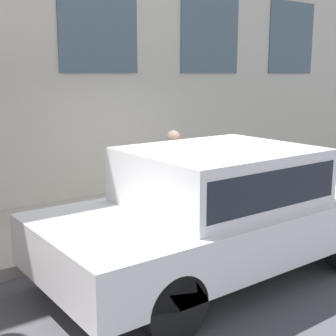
# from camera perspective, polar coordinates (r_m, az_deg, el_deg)

# --- Properties ---
(ground_plane) EXTENTS (80.00, 80.00, 0.00)m
(ground_plane) POSITION_cam_1_polar(r_m,az_deg,el_deg) (7.54, 1.80, -8.25)
(ground_plane) COLOR #47474C
(sidewalk) EXTENTS (2.60, 60.00, 0.17)m
(sidewalk) POSITION_cam_1_polar(r_m,az_deg,el_deg) (8.52, -3.64, -5.36)
(sidewalk) COLOR #A8A093
(sidewalk) RESTS_ON ground_plane
(fire_hydrant) EXTENTS (0.33, 0.45, 0.71)m
(fire_hydrant) POSITION_cam_1_polar(r_m,az_deg,el_deg) (7.62, -0.74, -3.88)
(fire_hydrant) COLOR red
(fire_hydrant) RESTS_ON sidewalk
(person) EXTENTS (0.34, 0.23, 1.42)m
(person) POSITION_cam_1_polar(r_m,az_deg,el_deg) (8.17, 0.69, 0.68)
(person) COLOR navy
(person) RESTS_ON sidewalk
(parked_car_white_near) EXTENTS (2.09, 4.61, 1.63)m
(parked_car_white_near) POSITION_cam_1_polar(r_m,az_deg,el_deg) (5.98, 6.21, -4.52)
(parked_car_white_near) COLOR black
(parked_car_white_near) RESTS_ON ground_plane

